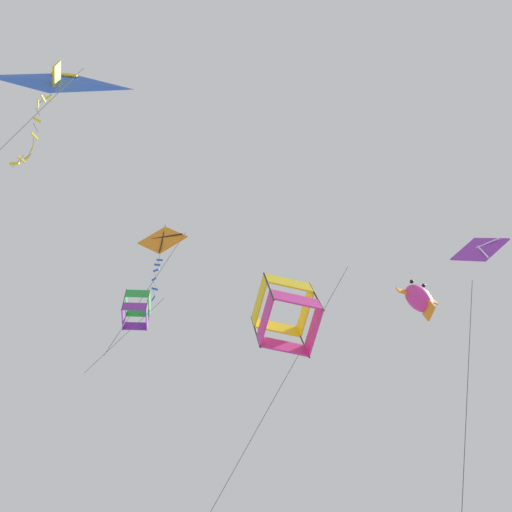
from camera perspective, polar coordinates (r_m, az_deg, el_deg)
kite_box_upper_right at (r=28.08m, az=-8.48°, el=-3.80°), size 1.70×2.07×4.71m
kite_delta_mid_left at (r=18.13m, az=-13.86°, el=11.96°), size 1.14×2.31×6.50m
kite_box_low_drifter at (r=22.98m, az=2.14°, el=-4.14°), size 3.96×3.51×9.63m
kite_fish_near_left at (r=17.33m, az=11.50°, el=-2.99°), size 1.64×1.56×7.92m
kite_diamond_far_centre at (r=25.09m, az=15.66°, el=0.44°), size 3.77×4.21×9.06m
kite_diamond_near_right at (r=23.04m, az=-6.68°, el=1.02°), size 1.16×1.56×6.28m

